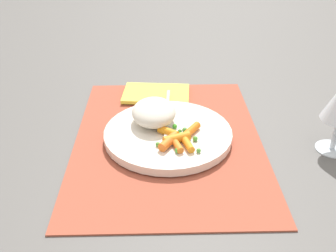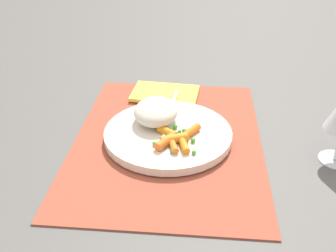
{
  "view_description": "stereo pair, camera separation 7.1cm",
  "coord_description": "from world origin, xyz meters",
  "px_view_note": "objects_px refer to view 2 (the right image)",
  "views": [
    {
      "loc": [
        0.63,
        -0.02,
        0.41
      ],
      "look_at": [
        0.0,
        0.0,
        0.03
      ],
      "focal_mm": 42.12,
      "sensor_mm": 36.0,
      "label": 1
    },
    {
      "loc": [
        0.63,
        0.05,
        0.41
      ],
      "look_at": [
        0.0,
        0.0,
        0.03
      ],
      "focal_mm": 42.12,
      "sensor_mm": 36.0,
      "label": 2
    }
  ],
  "objects_px": {
    "plate": "(168,134)",
    "rice_mound": "(156,111)",
    "fork": "(171,121)",
    "napkin": "(165,93)",
    "carrot_portion": "(176,138)"
  },
  "relations": [
    {
      "from": "carrot_portion",
      "to": "fork",
      "type": "distance_m",
      "value": 0.07
    },
    {
      "from": "carrot_portion",
      "to": "napkin",
      "type": "relative_size",
      "value": 0.61
    },
    {
      "from": "plate",
      "to": "napkin",
      "type": "relative_size",
      "value": 1.62
    },
    {
      "from": "rice_mound",
      "to": "carrot_portion",
      "type": "xyz_separation_m",
      "value": [
        0.07,
        0.04,
        -0.01
      ]
    },
    {
      "from": "carrot_portion",
      "to": "fork",
      "type": "height_order",
      "value": "carrot_portion"
    },
    {
      "from": "fork",
      "to": "plate",
      "type": "bearing_deg",
      "value": -3.7
    },
    {
      "from": "plate",
      "to": "rice_mound",
      "type": "xyz_separation_m",
      "value": [
        -0.03,
        -0.03,
        0.03
      ]
    },
    {
      "from": "fork",
      "to": "rice_mound",
      "type": "bearing_deg",
      "value": -92.31
    },
    {
      "from": "plate",
      "to": "carrot_portion",
      "type": "height_order",
      "value": "carrot_portion"
    },
    {
      "from": "carrot_portion",
      "to": "napkin",
      "type": "bearing_deg",
      "value": -169.67
    },
    {
      "from": "plate",
      "to": "carrot_portion",
      "type": "bearing_deg",
      "value": 24.43
    },
    {
      "from": "napkin",
      "to": "plate",
      "type": "bearing_deg",
      "value": 7.16
    },
    {
      "from": "plate",
      "to": "rice_mound",
      "type": "relative_size",
      "value": 2.36
    },
    {
      "from": "plate",
      "to": "rice_mound",
      "type": "distance_m",
      "value": 0.05
    },
    {
      "from": "napkin",
      "to": "rice_mound",
      "type": "bearing_deg",
      "value": -1.56
    }
  ]
}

